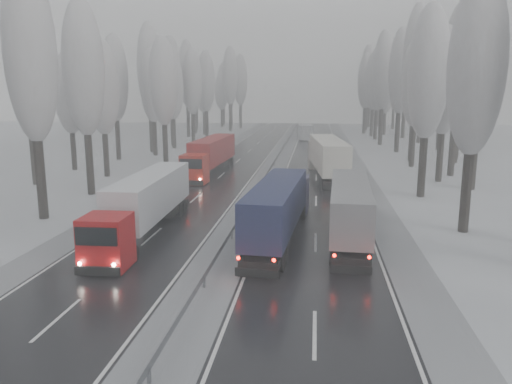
% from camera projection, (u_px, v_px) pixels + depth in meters
% --- Properties ---
extents(ground, '(260.00, 260.00, 0.00)m').
position_uv_depth(ground, '(182.00, 327.00, 19.87)').
color(ground, silver).
rests_on(ground, ground).
extents(carriageway_right, '(7.50, 200.00, 0.03)m').
position_uv_depth(carriageway_right, '(316.00, 188.00, 48.45)').
color(carriageway_right, black).
rests_on(carriageway_right, ground).
extents(carriageway_left, '(7.50, 200.00, 0.03)m').
position_uv_depth(carriageway_left, '(210.00, 185.00, 49.67)').
color(carriageway_left, black).
rests_on(carriageway_left, ground).
extents(median_slush, '(3.00, 200.00, 0.04)m').
position_uv_depth(median_slush, '(262.00, 187.00, 49.06)').
color(median_slush, '#94969B').
rests_on(median_slush, ground).
extents(shoulder_right, '(2.40, 200.00, 0.04)m').
position_uv_depth(shoulder_right, '(368.00, 189.00, 47.87)').
color(shoulder_right, '#94969B').
rests_on(shoulder_right, ground).
extents(shoulder_left, '(2.40, 200.00, 0.04)m').
position_uv_depth(shoulder_left, '(162.00, 184.00, 50.25)').
color(shoulder_left, '#94969B').
rests_on(shoulder_left, ground).
extents(median_guardrail, '(0.12, 200.00, 0.76)m').
position_uv_depth(median_guardrail, '(262.00, 181.00, 48.93)').
color(median_guardrail, slate).
rests_on(median_guardrail, ground).
extents(tree_16, '(3.60, 3.60, 16.53)m').
position_uv_depth(tree_16, '(477.00, 68.00, 31.25)').
color(tree_16, black).
rests_on(tree_16, ground).
extents(tree_18, '(3.60, 3.60, 16.58)m').
position_uv_depth(tree_18, '(428.00, 74.00, 42.36)').
color(tree_18, black).
rests_on(tree_18, ground).
extents(tree_19, '(3.60, 3.60, 14.57)m').
position_uv_depth(tree_19, '(480.00, 89.00, 45.87)').
color(tree_19, black).
rests_on(tree_19, ground).
extents(tree_20, '(3.60, 3.60, 15.71)m').
position_uv_depth(tree_20, '(445.00, 82.00, 49.99)').
color(tree_20, black).
rests_on(tree_20, ground).
extents(tree_21, '(3.60, 3.60, 18.62)m').
position_uv_depth(tree_21, '(459.00, 65.00, 53.26)').
color(tree_21, black).
rests_on(tree_21, ground).
extents(tree_22, '(3.60, 3.60, 15.86)m').
position_uv_depth(tree_22, '(416.00, 83.00, 60.23)').
color(tree_22, black).
rests_on(tree_22, ground).
extents(tree_23, '(3.60, 3.60, 13.55)m').
position_uv_depth(tree_23, '(460.00, 95.00, 63.68)').
color(tree_23, black).
rests_on(tree_23, ground).
extents(tree_24, '(3.60, 3.60, 20.49)m').
position_uv_depth(tree_24, '(417.00, 60.00, 64.82)').
color(tree_24, black).
rests_on(tree_24, ground).
extents(tree_25, '(3.60, 3.60, 19.44)m').
position_uv_depth(tree_25, '(463.00, 67.00, 68.04)').
color(tree_25, black).
rests_on(tree_25, ground).
extents(tree_26, '(3.60, 3.60, 18.78)m').
position_uv_depth(tree_26, '(401.00, 72.00, 75.05)').
color(tree_26, black).
rests_on(tree_26, ground).
extents(tree_27, '(3.60, 3.60, 17.62)m').
position_uv_depth(tree_27, '(443.00, 77.00, 78.26)').
color(tree_27, black).
rests_on(tree_27, ground).
extents(tree_28, '(3.60, 3.60, 19.62)m').
position_uv_depth(tree_28, '(383.00, 71.00, 85.49)').
color(tree_28, black).
rests_on(tree_28, ground).
extents(tree_29, '(3.60, 3.60, 18.11)m').
position_uv_depth(tree_29, '(422.00, 77.00, 88.71)').
color(tree_29, black).
rests_on(tree_29, ground).
extents(tree_30, '(3.60, 3.60, 17.86)m').
position_uv_depth(tree_30, '(378.00, 79.00, 95.17)').
color(tree_30, black).
rests_on(tree_30, ground).
extents(tree_31, '(3.60, 3.60, 18.58)m').
position_uv_depth(tree_31, '(406.00, 77.00, 98.28)').
color(tree_31, black).
rests_on(tree_31, ground).
extents(tree_32, '(3.60, 3.60, 17.33)m').
position_uv_depth(tree_32, '(374.00, 82.00, 102.54)').
color(tree_32, black).
rests_on(tree_32, ground).
extents(tree_33, '(3.60, 3.60, 14.33)m').
position_uv_depth(tree_33, '(386.00, 91.00, 106.44)').
color(tree_33, black).
rests_on(tree_33, ground).
extents(tree_34, '(3.60, 3.60, 17.63)m').
position_uv_depth(tree_34, '(366.00, 81.00, 109.52)').
color(tree_34, black).
rests_on(tree_34, ground).
extents(tree_35, '(3.60, 3.60, 18.25)m').
position_uv_depth(tree_35, '(406.00, 80.00, 112.26)').
color(tree_35, black).
rests_on(tree_35, ground).
extents(tree_36, '(3.60, 3.60, 20.23)m').
position_uv_depth(tree_36, '(368.00, 75.00, 118.62)').
color(tree_36, black).
rests_on(tree_36, ground).
extents(tree_37, '(3.60, 3.60, 16.37)m').
position_uv_depth(tree_37, '(395.00, 86.00, 122.18)').
color(tree_37, black).
rests_on(tree_37, ground).
extents(tree_38, '(3.60, 3.60, 17.97)m').
position_uv_depth(tree_38, '(370.00, 82.00, 128.99)').
color(tree_38, black).
rests_on(tree_38, ground).
extents(tree_39, '(3.60, 3.60, 16.19)m').
position_uv_depth(tree_39, '(379.00, 87.00, 132.78)').
color(tree_39, black).
rests_on(tree_39, ground).
extents(tree_56, '(3.60, 3.60, 18.12)m').
position_uv_depth(tree_56, '(30.00, 55.00, 34.56)').
color(tree_56, black).
rests_on(tree_56, ground).
extents(tree_58, '(3.60, 3.60, 17.21)m').
position_uv_depth(tree_58, '(83.00, 69.00, 43.35)').
color(tree_58, black).
rests_on(tree_58, ground).
extents(tree_59, '(3.60, 3.60, 18.41)m').
position_uv_depth(tree_59, '(26.00, 63.00, 47.99)').
color(tree_59, black).
rests_on(tree_59, ground).
extents(tree_60, '(3.60, 3.60, 14.84)m').
position_uv_depth(tree_60, '(102.00, 88.00, 53.33)').
color(tree_60, black).
rests_on(tree_60, ground).
extents(tree_61, '(3.60, 3.60, 13.95)m').
position_uv_depth(tree_61, '(69.00, 93.00, 58.01)').
color(tree_61, black).
rests_on(tree_61, ground).
extents(tree_62, '(3.60, 3.60, 16.04)m').
position_uv_depth(tree_62, '(163.00, 82.00, 62.01)').
color(tree_62, black).
rests_on(tree_62, ground).
extents(tree_63, '(3.60, 3.60, 16.88)m').
position_uv_depth(tree_63, '(115.00, 79.00, 66.72)').
color(tree_63, black).
rests_on(tree_63, ground).
extents(tree_64, '(3.60, 3.60, 15.42)m').
position_uv_depth(tree_64, '(153.00, 86.00, 71.34)').
color(tree_64, black).
rests_on(tree_64, ground).
extents(tree_65, '(3.60, 3.60, 19.48)m').
position_uv_depth(tree_65, '(149.00, 69.00, 74.93)').
color(tree_65, black).
rests_on(tree_65, ground).
extents(tree_66, '(3.60, 3.60, 15.23)m').
position_uv_depth(tree_66, '(173.00, 88.00, 80.72)').
color(tree_66, black).
rests_on(tree_66, ground).
extents(tree_67, '(3.60, 3.60, 17.09)m').
position_uv_depth(tree_67, '(171.00, 81.00, 84.54)').
color(tree_67, black).
rests_on(tree_67, ground).
extents(tree_68, '(3.60, 3.60, 16.65)m').
position_uv_depth(tree_68, '(192.00, 82.00, 86.94)').
color(tree_68, black).
rests_on(tree_68, ground).
extents(tree_69, '(3.60, 3.60, 19.35)m').
position_uv_depth(tree_69, '(171.00, 73.00, 91.06)').
color(tree_69, black).
rests_on(tree_69, ground).
extents(tree_70, '(3.60, 3.60, 17.09)m').
position_uv_depth(tree_70, '(206.00, 82.00, 96.67)').
color(tree_70, black).
rests_on(tree_70, ground).
extents(tree_71, '(3.60, 3.60, 19.61)m').
position_uv_depth(tree_71, '(187.00, 74.00, 100.80)').
color(tree_71, black).
rests_on(tree_71, ground).
extents(tree_72, '(3.60, 3.60, 15.11)m').
position_uv_depth(tree_72, '(204.00, 89.00, 106.32)').
color(tree_72, black).
rests_on(tree_72, ground).
extents(tree_73, '(3.60, 3.60, 17.22)m').
position_uv_depth(tree_73, '(195.00, 83.00, 110.28)').
color(tree_73, black).
rests_on(tree_73, ground).
extents(tree_74, '(3.60, 3.60, 19.68)m').
position_uv_depth(tree_74, '(230.00, 76.00, 115.79)').
color(tree_74, black).
rests_on(tree_74, ground).
extents(tree_75, '(3.60, 3.60, 18.60)m').
position_uv_depth(tree_75, '(196.00, 80.00, 120.89)').
color(tree_75, black).
rests_on(tree_75, ground).
extents(tree_76, '(3.60, 3.60, 18.55)m').
position_uv_depth(tree_76, '(240.00, 80.00, 124.96)').
color(tree_76, black).
rests_on(tree_76, ground).
extents(tree_77, '(3.60, 3.60, 14.32)m').
position_uv_depth(tree_77, '(221.00, 91.00, 130.04)').
color(tree_77, black).
rests_on(tree_77, ground).
extents(tree_78, '(3.60, 3.60, 19.55)m').
position_uv_depth(tree_78, '(231.00, 78.00, 131.65)').
color(tree_78, black).
rests_on(tree_78, ground).
extents(tree_79, '(3.60, 3.60, 17.07)m').
position_uv_depth(tree_79, '(223.00, 85.00, 136.18)').
color(tree_79, black).
rests_on(tree_79, ground).
extents(truck_grey_tarp, '(2.88, 14.39, 3.67)m').
position_uv_depth(truck_grey_tarp, '(350.00, 204.00, 31.89)').
color(truck_grey_tarp, '#4C4B50').
rests_on(truck_grey_tarp, ground).
extents(truck_blue_box, '(3.39, 14.85, 3.78)m').
position_uv_depth(truck_blue_box, '(280.00, 205.00, 31.34)').
color(truck_blue_box, '#1D1A43').
rests_on(truck_blue_box, ground).
extents(truck_cream_box, '(4.34, 17.02, 4.33)m').
position_uv_depth(truck_cream_box, '(327.00, 155.00, 53.09)').
color(truck_cream_box, '#9B998A').
rests_on(truck_cream_box, ground).
extents(box_truck_distant, '(3.34, 8.01, 2.90)m').
position_uv_depth(box_truck_distant, '(305.00, 132.00, 97.16)').
color(box_truck_distant, silver).
rests_on(box_truck_distant, ground).
extents(truck_red_white, '(2.69, 14.86, 3.80)m').
position_uv_depth(truck_red_white, '(146.00, 201.00, 32.30)').
color(truck_red_white, '#A9090C').
rests_on(truck_red_white, ground).
extents(truck_red_red, '(3.05, 15.66, 3.99)m').
position_uv_depth(truck_red_red, '(211.00, 154.00, 56.10)').
color(truck_red_red, '#BB160A').
rests_on(truck_red_red, ground).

